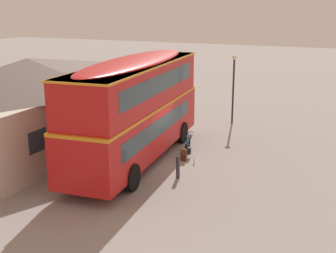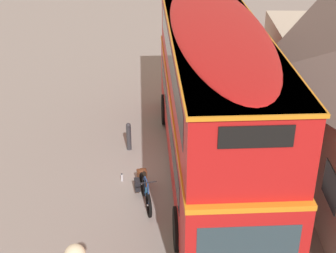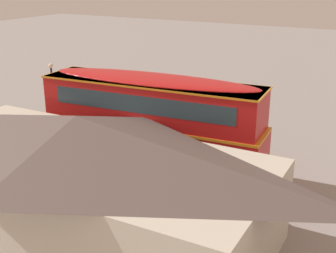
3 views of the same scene
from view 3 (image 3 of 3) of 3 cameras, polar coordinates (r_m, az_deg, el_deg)
name	(u,v)px [view 3 (image 3 of 3)]	position (r m, az deg, el deg)	size (l,w,h in m)	color
ground_plane	(158,162)	(23.30, -1.24, -4.52)	(120.00, 120.00, 0.00)	gray
double_decker_bus	(152,120)	(21.36, -2.05, 0.83)	(10.98, 3.40, 4.79)	black
touring_bicycle	(144,146)	(24.46, -3.04, -2.41)	(1.66, 0.70, 1.03)	black
backpack_on_ground	(159,149)	(24.19, -1.16, -2.82)	(0.33, 0.32, 0.59)	#592D19
water_bottle_clear_plastic	(169,149)	(24.64, 0.08, -2.85)	(0.07, 0.07, 0.25)	silver
pub_building	(80,173)	(16.97, -11.08, -5.81)	(14.54, 6.87, 4.53)	beige
street_lamp	(53,89)	(27.94, -14.32, 4.60)	(0.28, 0.28, 4.16)	black
kerb_bollard	(200,149)	(23.68, 4.04, -2.85)	(0.16, 0.16, 0.97)	#333338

